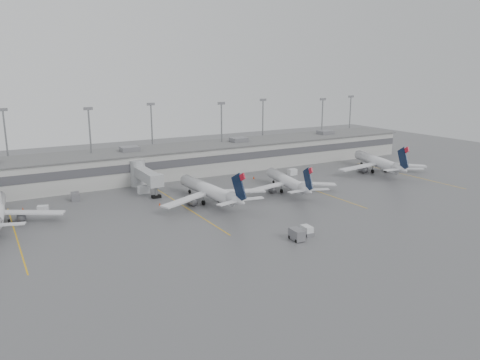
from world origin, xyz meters
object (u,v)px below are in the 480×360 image
jet_mid_right (288,181)px  jet_far_right (379,162)px  jet_mid_left (210,190)px  baggage_tug (307,231)px

jet_mid_right → jet_far_right: jet_far_right is taller
jet_mid_left → jet_mid_right: 21.65m
jet_far_right → baggage_tug: jet_far_right is taller
jet_mid_right → baggage_tug: 31.89m
jet_mid_left → jet_mid_right: jet_mid_left is taller
jet_mid_left → baggage_tug: jet_mid_left is taller
jet_mid_left → jet_mid_right: bearing=-5.1°
jet_mid_left → jet_far_right: size_ratio=0.99×
jet_far_right → jet_mid_left: bearing=-158.5°
jet_mid_right → jet_far_right: size_ratio=0.89×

